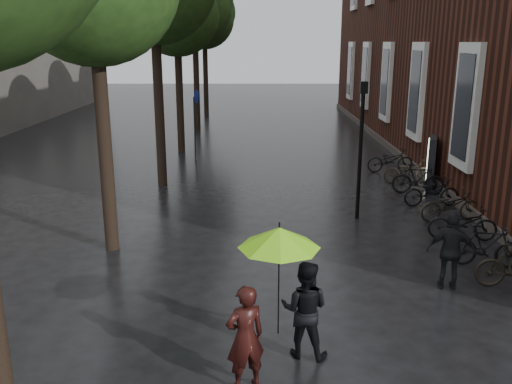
{
  "coord_description": "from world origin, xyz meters",
  "views": [
    {
      "loc": [
        -0.61,
        -5.2,
        4.82
      ],
      "look_at": [
        -0.64,
        5.67,
        1.79
      ],
      "focal_mm": 38.0,
      "sensor_mm": 36.0,
      "label": 1
    }
  ],
  "objects_px": {
    "person_black": "(305,309)",
    "ad_lightbox": "(431,162)",
    "person_burgundy": "(245,337)",
    "pedestrian_walking": "(451,251)",
    "lamp_post": "(361,137)",
    "parked_bicycles": "(434,195)"
  },
  "relations": [
    {
      "from": "person_black",
      "to": "ad_lightbox",
      "type": "xyz_separation_m",
      "value": [
        5.19,
        10.41,
        0.07
      ]
    },
    {
      "from": "person_burgundy",
      "to": "pedestrian_walking",
      "type": "bearing_deg",
      "value": -164.6
    },
    {
      "from": "person_burgundy",
      "to": "ad_lightbox",
      "type": "height_order",
      "value": "ad_lightbox"
    },
    {
      "from": "ad_lightbox",
      "to": "lamp_post",
      "type": "relative_size",
      "value": 0.45
    },
    {
      "from": "person_black",
      "to": "parked_bicycles",
      "type": "height_order",
      "value": "person_black"
    },
    {
      "from": "parked_bicycles",
      "to": "ad_lightbox",
      "type": "bearing_deg",
      "value": 75.05
    },
    {
      "from": "ad_lightbox",
      "to": "pedestrian_walking",
      "type": "bearing_deg",
      "value": -86.17
    },
    {
      "from": "pedestrian_walking",
      "to": "parked_bicycles",
      "type": "distance_m",
      "value": 5.42
    },
    {
      "from": "ad_lightbox",
      "to": "lamp_post",
      "type": "bearing_deg",
      "value": -113.31
    },
    {
      "from": "lamp_post",
      "to": "ad_lightbox",
      "type": "bearing_deg",
      "value": 48.37
    },
    {
      "from": "pedestrian_walking",
      "to": "lamp_post",
      "type": "relative_size",
      "value": 0.42
    },
    {
      "from": "person_burgundy",
      "to": "parked_bicycles",
      "type": "xyz_separation_m",
      "value": [
        5.36,
        8.51,
        -0.33
      ]
    },
    {
      "from": "ad_lightbox",
      "to": "lamp_post",
      "type": "distance_m",
      "value": 4.89
    },
    {
      "from": "person_black",
      "to": "ad_lightbox",
      "type": "height_order",
      "value": "ad_lightbox"
    },
    {
      "from": "parked_bicycles",
      "to": "lamp_post",
      "type": "relative_size",
      "value": 2.82
    },
    {
      "from": "person_black",
      "to": "parked_bicycles",
      "type": "bearing_deg",
      "value": -105.41
    },
    {
      "from": "person_burgundy",
      "to": "pedestrian_walking",
      "type": "distance_m",
      "value": 5.19
    },
    {
      "from": "person_black",
      "to": "lamp_post",
      "type": "distance_m",
      "value": 7.38
    },
    {
      "from": "person_burgundy",
      "to": "ad_lightbox",
      "type": "xyz_separation_m",
      "value": [
        6.1,
        11.25,
        0.07
      ]
    },
    {
      "from": "pedestrian_walking",
      "to": "lamp_post",
      "type": "bearing_deg",
      "value": -64.1
    },
    {
      "from": "person_burgundy",
      "to": "lamp_post",
      "type": "distance_m",
      "value": 8.45
    },
    {
      "from": "parked_bicycles",
      "to": "pedestrian_walking",
      "type": "bearing_deg",
      "value": -104.24
    }
  ]
}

